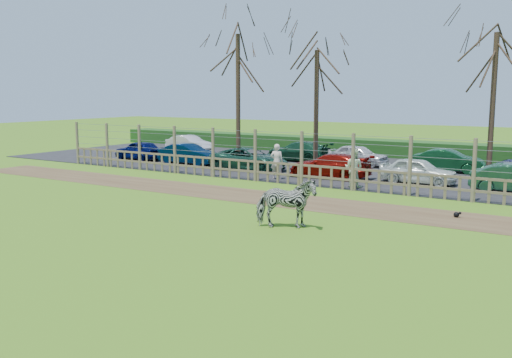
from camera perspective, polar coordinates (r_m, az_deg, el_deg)
The scene contains 21 objects.
ground at distance 19.61m, azimuth -6.39°, elevation -3.88°, with size 120.00×120.00×0.00m, color #6DA82F.
dirt_strip at distance 23.22m, azimuth 0.54°, elevation -1.84°, with size 34.00×2.80×0.01m, color brown.
asphalt at distance 32.06m, azimuth 9.95°, elevation 0.98°, with size 44.00×13.00×0.04m, color #232326.
hedge at distance 38.53m, azimuth 13.93°, elevation 2.93°, with size 46.00×2.00×1.10m, color #1E4716.
fence at distance 26.10m, azimuth 4.57°, elevation 1.08°, with size 30.16×0.16×2.50m.
tree_left at distance 33.10m, azimuth -1.82°, elevation 11.06°, with size 4.80×4.80×7.88m.
tree_mid at distance 31.69m, azimuth 6.09°, elevation 9.76°, with size 4.80×4.80×6.83m.
tree_right at distance 29.38m, azimuth 22.77°, elevation 9.96°, with size 4.80×4.80×7.35m.
zebra at distance 17.90m, azimuth 3.02°, elevation -2.43°, with size 0.86×1.90×1.60m, color gray.
visitor_a at distance 27.73m, azimuth 2.09°, elevation 1.76°, with size 0.63×0.41×1.72m, color beige.
visitor_b at distance 25.70m, azimuth 9.74°, elevation 1.09°, with size 0.84×0.65×1.72m, color beige.
crow at distance 20.69m, azimuth 19.44°, elevation -3.37°, with size 0.26×0.19×0.21m.
car_0 at distance 36.45m, azimuth -11.59°, elevation 2.84°, with size 1.42×3.52×1.20m, color #050C46.
car_1 at distance 33.70m, azimuth -6.77°, elevation 2.49°, with size 1.27×3.64×1.20m, color #051E3E.
car_2 at distance 31.05m, azimuth -0.73°, elevation 2.02°, with size 1.99×4.32×1.20m, color #1D4C37.
car_3 at distance 28.43m, azimuth 7.39°, elevation 1.33°, with size 1.68×4.13×1.20m, color maroon.
car_4 at distance 27.42m, azimuth 15.88°, elevation 0.80°, with size 1.42×3.52×1.20m, color white.
car_7 at distance 40.31m, azimuth -6.69°, elevation 3.50°, with size 1.27×3.64×1.20m, color white.
car_9 at distance 35.21m, azimuth 4.26°, elevation 2.79°, with size 1.68×4.13×1.20m, color #1A4D2F.
car_10 at distance 33.46m, azimuth 10.16°, elevation 2.37°, with size 1.42×3.52×1.20m, color silver.
car_11 at distance 31.94m, azimuth 18.70°, elevation 1.75°, with size 1.27×3.64×1.20m, color #114522.
Camera 1 is at (11.96, -14.94, 4.25)m, focal length 40.00 mm.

